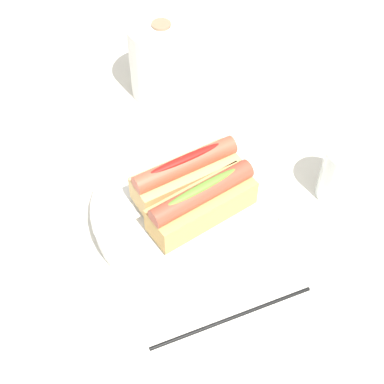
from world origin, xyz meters
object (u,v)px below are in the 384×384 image
Objects in this scene: serving_bowl at (192,208)px; water_glass at (345,178)px; hotdog_back at (182,175)px; hotdog_front at (202,202)px; chopstick_near at (232,317)px; paper_towel_roll at (163,59)px.

water_glass is (0.22, -0.00, 0.02)m from serving_bowl.
water_glass is at bearing -6.88° from hotdog_back.
hotdog_back is at bearing 107.94° from hotdog_front.
hotdog_front is at bearing -173.33° from water_glass.
hotdog_back is at bearing 173.12° from water_glass.
hotdog_back is 0.20m from chopstick_near.
hotdog_front is 0.21m from water_glass.
paper_towel_roll is 0.61× the size of chopstick_near.
serving_bowl is at bearing -90.78° from paper_towel_roll.
chopstick_near is (0.02, -0.16, -0.02)m from serving_bowl.
hotdog_back is 1.18× the size of paper_towel_roll.
hotdog_front is 1.75× the size of water_glass.
paper_towel_roll is (0.00, 0.28, 0.05)m from serving_bowl.
hotdog_front is at bearing 83.27° from chopstick_near.
hotdog_front is 0.15m from chopstick_near.
water_glass reaches higher than chopstick_near.
paper_towel_roll reaches higher than hotdog_front.
hotdog_front is at bearing -72.06° from serving_bowl.
serving_bowl is 0.05m from hotdog_front.
paper_towel_roll reaches higher than chopstick_near.
hotdog_back reaches higher than serving_bowl.
chopstick_near is at bearing -140.78° from water_glass.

